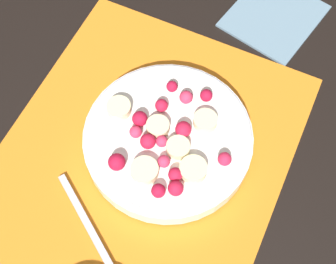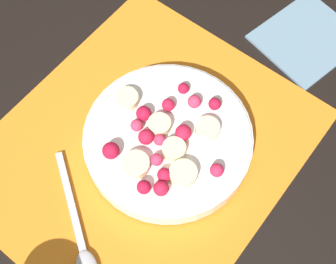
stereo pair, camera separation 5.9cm
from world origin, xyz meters
name	(u,v)px [view 1 (the left image)]	position (x,y,z in m)	size (l,w,h in m)	color
ground_plane	(145,154)	(0.00, 0.00, 0.00)	(3.00, 3.00, 0.00)	black
placemat	(144,153)	(0.00, 0.00, 0.00)	(0.43, 0.37, 0.01)	orange
fruit_bowl	(168,139)	(-0.02, 0.02, 0.03)	(0.22, 0.22, 0.05)	white
spoon	(108,261)	(0.15, 0.02, 0.01)	(0.11, 0.16, 0.01)	#B2B2B7
napkin	(274,15)	(-0.30, 0.08, 0.00)	(0.16, 0.15, 0.01)	slate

